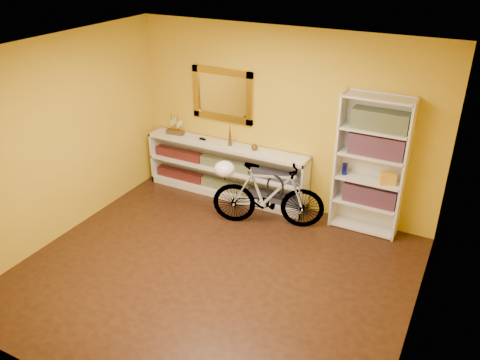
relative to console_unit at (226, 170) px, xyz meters
The scene contains 24 objects.
floor 2.04m from the console_unit, 65.70° to the right, with size 4.50×4.00×0.01m, color black.
ceiling 2.95m from the console_unit, 65.70° to the right, with size 4.50×4.00×0.01m, color silver.
back_wall 1.21m from the console_unit, 13.05° to the left, with size 4.50×0.01×2.60m, color gold.
left_wall 2.47m from the console_unit, 128.34° to the right, with size 0.01×4.00×2.60m, color gold.
right_wall 3.68m from the console_unit, 30.56° to the right, with size 0.01×4.00×2.60m, color gold.
gilt_mirror 1.14m from the console_unit, 131.02° to the left, with size 0.98×0.06×0.78m, color olive.
wall_socket 1.74m from the console_unit, ahead, with size 0.09×0.01×0.09m, color silver.
console_unit is the anchor object (origin of this frame).
cd_row_lower 0.26m from the console_unit, 90.00° to the right, with size 2.50×0.13×0.14m, color black.
cd_row_upper 0.11m from the console_unit, 90.00° to the right, with size 2.50×0.13×0.14m, color navy.
model_ship 1.08m from the console_unit, behind, with size 0.29×0.11×0.34m, color #442E13, non-canonical shape.
toy_car 0.59m from the console_unit, behind, with size 0.00×0.00×0.00m, color black.
bronze_ornament 0.60m from the console_unit, ahead, with size 0.06×0.06×0.35m, color brown.
decorative_orb 0.67m from the console_unit, ahead, with size 0.10×0.10×0.10m, color brown.
bookcase 2.20m from the console_unit, ahead, with size 0.90×0.30×1.90m, color silver, non-canonical shape.
book_row_a 2.19m from the console_unit, ahead, with size 0.70×0.22×0.26m, color maroon.
book_row_b 2.34m from the console_unit, ahead, with size 0.70×0.22×0.28m, color maroon.
book_row_c 2.48m from the console_unit, ahead, with size 0.70×0.22×0.25m, color navy.
travel_mug 1.86m from the console_unit, ahead, with size 0.07×0.07×0.16m, color navy.
red_tin 2.25m from the console_unit, ahead, with size 0.14×0.14×0.18m, color maroon.
yellow_bag 2.43m from the console_unit, ahead, with size 0.20×0.13×0.15m, color gold.
bicycle 1.05m from the console_unit, 27.89° to the right, with size 1.58×0.41×0.93m, color silver.
helmet 0.87m from the console_unit, 62.35° to the right, with size 0.29×0.27×0.22m, color white.
u_lock 1.13m from the console_unit, 24.44° to the right, with size 0.25×0.25×0.03m, color black.
Camera 1 is at (2.45, -4.02, 3.64)m, focal length 36.34 mm.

